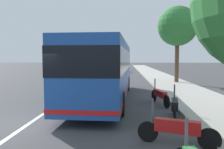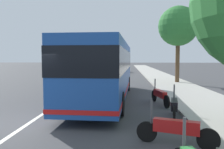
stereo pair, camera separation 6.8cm
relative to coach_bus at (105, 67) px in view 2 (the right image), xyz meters
name	(u,v)px [view 2 (the right image)]	position (x,y,z in m)	size (l,w,h in m)	color
ground_plane	(28,124)	(-5.09, 2.31, -1.83)	(220.00, 220.00, 0.00)	#424244
sidewalk_curb	(179,88)	(4.91, -5.26, -1.76)	(110.00, 3.60, 0.14)	#B2ADA3
lane_divider_line	(82,88)	(4.91, 2.31, -1.82)	(110.00, 0.16, 0.01)	silver
coach_bus	(105,67)	(0.00, 0.00, 0.00)	(11.65, 3.04, 3.17)	#1E4C9E
motorcycle_angled	(176,129)	(-6.84, -2.54, -1.37)	(0.81, 2.08, 1.24)	black
motorcycle_nearest_curb	(174,107)	(-4.08, -3.06, -1.35)	(2.15, 0.49, 1.28)	black
motorcycle_by_tree	(160,95)	(-1.25, -2.92, -1.36)	(2.32, 0.60, 1.26)	black
car_far_distant	(121,68)	(25.69, -0.23, -1.15)	(4.08, 1.91, 1.43)	silver
car_side_street	(77,71)	(16.90, 5.34, -1.12)	(4.42, 1.83, 1.46)	gray
car_ahead_same_lane	(102,65)	(37.94, 4.19, -1.13)	(4.38, 2.04, 1.47)	gold
roadside_tree_mid_block	(178,26)	(8.60, -5.91, 3.41)	(3.63, 3.63, 7.10)	brown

